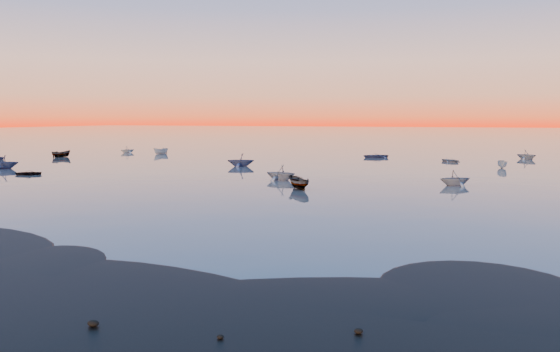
% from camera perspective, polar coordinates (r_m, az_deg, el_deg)
% --- Properties ---
extents(ground, '(600.00, 600.00, 0.00)m').
position_cam_1_polar(ground, '(123.74, 11.78, 2.65)').
color(ground, slate).
rests_on(ground, ground).
extents(mud_lobes, '(140.00, 6.00, 0.07)m').
position_cam_1_polar(mud_lobes, '(28.26, -18.44, -9.12)').
color(mud_lobes, black).
rests_on(mud_lobes, ground).
extents(moored_fleet, '(124.00, 58.00, 1.20)m').
position_cam_1_polar(moored_fleet, '(77.59, 6.95, 0.71)').
color(moored_fleet, beige).
rests_on(moored_fleet, ground).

